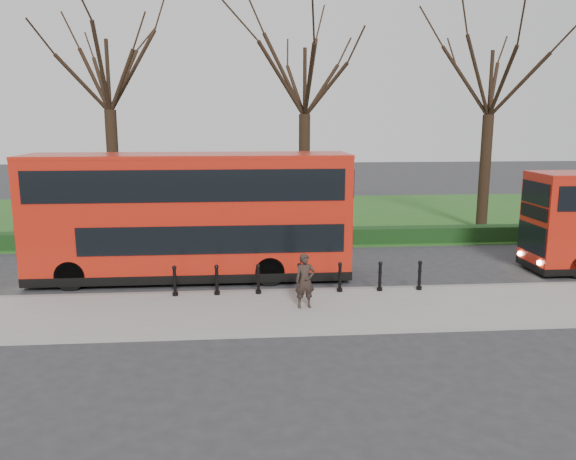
{
  "coord_description": "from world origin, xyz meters",
  "views": [
    {
      "loc": [
        -1.32,
        -19.92,
        6.04
      ],
      "look_at": [
        0.35,
        0.5,
        2.0
      ],
      "focal_mm": 35.0,
      "sensor_mm": 36.0,
      "label": 1
    }
  ],
  "objects": [
    {
      "name": "bollard_row",
      "position": [
        0.59,
        -1.35,
        0.65
      ],
      "size": [
        8.65,
        0.15,
        1.0
      ],
      "color": "black",
      "rests_on": "pavement"
    },
    {
      "name": "tree_left",
      "position": [
        -8.0,
        10.0,
        8.64
      ],
      "size": [
        7.6,
        7.6,
        11.88
      ],
      "color": "black",
      "rests_on": "ground"
    },
    {
      "name": "yellow_line_outer",
      "position": [
        0.0,
        -0.7,
        0.01
      ],
      "size": [
        60.0,
        0.1,
        0.01
      ],
      "primitive_type": "cube",
      "color": "yellow",
      "rests_on": "ground"
    },
    {
      "name": "pavement",
      "position": [
        0.0,
        -3.0,
        0.07
      ],
      "size": [
        60.0,
        4.0,
        0.15
      ],
      "primitive_type": "cube",
      "color": "gray",
      "rests_on": "ground"
    },
    {
      "name": "hedge",
      "position": [
        0.0,
        6.8,
        0.4
      ],
      "size": [
        60.0,
        0.9,
        0.8
      ],
      "primitive_type": "cube",
      "color": "black",
      "rests_on": "ground"
    },
    {
      "name": "tree_mid",
      "position": [
        2.0,
        10.0,
        8.36
      ],
      "size": [
        7.36,
        7.36,
        11.5
      ],
      "color": "black",
      "rests_on": "ground"
    },
    {
      "name": "grass_verge",
      "position": [
        0.0,
        15.0,
        0.03
      ],
      "size": [
        60.0,
        18.0,
        0.06
      ],
      "primitive_type": "cube",
      "color": "#20511B",
      "rests_on": "ground"
    },
    {
      "name": "kerb",
      "position": [
        0.0,
        -1.0,
        0.07
      ],
      "size": [
        60.0,
        0.25,
        0.16
      ],
      "primitive_type": "cube",
      "color": "slate",
      "rests_on": "ground"
    },
    {
      "name": "tree_right",
      "position": [
        12.0,
        10.0,
        8.33
      ],
      "size": [
        7.34,
        7.34,
        11.46
      ],
      "color": "black",
      "rests_on": "ground"
    },
    {
      "name": "bus_lead",
      "position": [
        -3.3,
        1.28,
        2.41
      ],
      "size": [
        12.02,
        2.76,
        4.78
      ],
      "color": "#AD1C0E",
      "rests_on": "ground"
    },
    {
      "name": "yellow_line_inner",
      "position": [
        0.0,
        -0.5,
        0.01
      ],
      "size": [
        60.0,
        0.1,
        0.01
      ],
      "primitive_type": "cube",
      "color": "yellow",
      "rests_on": "ground"
    },
    {
      "name": "ground",
      "position": [
        0.0,
        0.0,
        0.0
      ],
      "size": [
        120.0,
        120.0,
        0.0
      ],
      "primitive_type": "plane",
      "color": "#28282B",
      "rests_on": "ground"
    },
    {
      "name": "pedestrian",
      "position": [
        0.61,
        -2.92,
        1.03
      ],
      "size": [
        0.68,
        0.49,
        1.75
      ],
      "primitive_type": "imported",
      "rotation": [
        0.0,
        0.0,
        0.11
      ],
      "color": "black",
      "rests_on": "pavement"
    }
  ]
}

